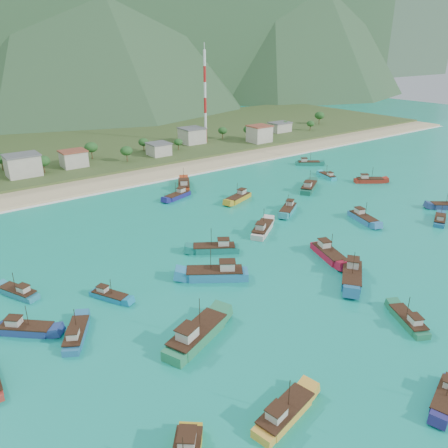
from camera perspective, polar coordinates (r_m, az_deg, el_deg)
ground at (r=98.80m, az=5.73°, el=-4.97°), size 600.00×600.00×0.00m
beach at (r=161.70m, az=-13.37°, el=5.59°), size 400.00×18.00×1.20m
land at (r=217.57m, az=-20.01°, el=9.13°), size 400.00×110.00×2.40m
surf_line at (r=153.35m, az=-11.92°, el=4.80°), size 400.00×2.50×0.08m
village at (r=186.09m, az=-13.55°, el=9.30°), size 210.30×29.21×7.35m
vegetation at (r=179.76m, az=-18.75°, el=8.31°), size 278.32×25.04×8.08m
radio_tower at (r=209.32m, az=-2.48°, el=16.16°), size 1.20×1.20×41.37m
boat_0 at (r=126.35m, az=17.70°, el=0.69°), size 6.09×10.92×6.19m
boat_1 at (r=94.68m, az=-25.24°, el=-8.14°), size 6.23×9.20×5.28m
boat_2 at (r=133.31m, az=26.35°, el=0.42°), size 9.22×6.30×5.30m
boat_3 at (r=74.06m, az=-3.61°, el=-14.33°), size 14.05×8.80×8.00m
boat_4 at (r=94.55m, az=16.35°, el=-6.54°), size 12.13×10.46×7.35m
boat_5 at (r=78.71m, az=-18.73°, el=-13.56°), size 7.18×9.56×5.58m
boat_7 at (r=164.72m, az=13.34°, el=6.09°), size 4.56×8.80×4.99m
boat_8 at (r=87.78m, az=-14.74°, el=-9.12°), size 5.82×8.22×4.74m
boat_10 at (r=71.12m, az=27.01°, el=-19.56°), size 9.24×5.09×5.24m
boat_11 at (r=102.87m, az=13.47°, el=-3.84°), size 6.87×11.79×6.69m
boat_14 at (r=136.42m, az=1.91°, el=3.39°), size 11.06×6.61×6.28m
boat_15 at (r=91.35m, az=-1.08°, el=-6.57°), size 12.97×10.57×7.72m
boat_16 at (r=148.79m, az=-5.25°, el=5.02°), size 9.41×12.37×7.24m
boat_18 at (r=145.78m, az=27.24°, el=2.09°), size 10.09×8.80×6.14m
boat_19 at (r=148.89m, az=11.02°, el=4.70°), size 11.98×9.39×7.06m
boat_20 at (r=102.65m, az=-1.18°, el=-3.26°), size 10.91×8.63×6.44m
boat_21 at (r=162.77m, az=18.44°, el=5.40°), size 10.01×8.20×5.97m
boat_22 at (r=83.04m, az=-24.49°, el=-12.42°), size 9.19×8.72×5.78m
boat_23 at (r=62.57m, az=7.90°, el=-23.34°), size 10.81×5.18×6.15m
boat_25 at (r=139.39m, az=-6.09°, el=3.66°), size 10.23×5.76×5.80m
boat_27 at (r=180.80m, az=10.95°, el=7.78°), size 9.56×7.98×5.73m
boat_28 at (r=84.37m, az=22.93°, el=-11.60°), size 6.62×9.50×5.47m
boat_31 at (r=128.11m, az=8.37°, el=1.85°), size 10.33×8.11×6.09m
boat_32 at (r=113.50m, az=5.05°, el=-0.71°), size 11.23×9.13×6.68m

